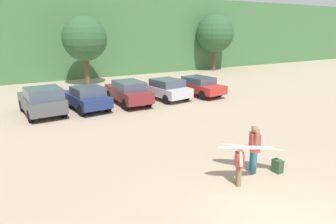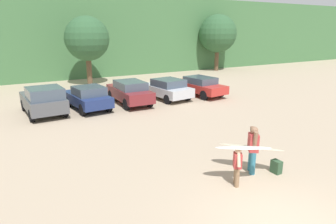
{
  "view_description": "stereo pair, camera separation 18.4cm",
  "coord_description": "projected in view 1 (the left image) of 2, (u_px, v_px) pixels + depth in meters",
  "views": [
    {
      "loc": [
        -5.85,
        -4.08,
        4.74
      ],
      "look_at": [
        0.9,
        7.53,
        1.02
      ],
      "focal_mm": 32.01,
      "sensor_mm": 36.0,
      "label": 1
    },
    {
      "loc": [
        -5.69,
        -4.17,
        4.74
      ],
      "look_at": [
        0.9,
        7.53,
        1.02
      ],
      "focal_mm": 32.01,
      "sensor_mm": 36.0,
      "label": 2
    }
  ],
  "objects": [
    {
      "name": "hillside_ridge",
      "position": [
        51.0,
        36.0,
        32.61
      ],
      "size": [
        108.0,
        12.0,
        8.11
      ],
      "primitive_type": "cube",
      "color": "#427042",
      "rests_on": "ground_plane"
    },
    {
      "name": "tree_ridge_back",
      "position": [
        85.0,
        39.0,
        25.28
      ],
      "size": [
        3.76,
        3.76,
        5.85
      ],
      "color": "brown",
      "rests_on": "ground_plane"
    },
    {
      "name": "tree_left",
      "position": [
        215.0,
        34.0,
        34.49
      ],
      "size": [
        4.31,
        4.31,
        6.4
      ],
      "color": "brown",
      "rests_on": "ground_plane"
    },
    {
      "name": "parked_car_dark_gray",
      "position": [
        42.0,
        100.0,
        16.89
      ],
      "size": [
        2.17,
        4.15,
        1.67
      ],
      "rotation": [
        0.0,
        0.0,
        1.63
      ],
      "color": "#4C4F54",
      "rests_on": "ground_plane"
    },
    {
      "name": "parked_car_navy",
      "position": [
        86.0,
        97.0,
        18.06
      ],
      "size": [
        2.17,
        4.09,
        1.46
      ],
      "rotation": [
        0.0,
        0.0,
        1.68
      ],
      "color": "navy",
      "rests_on": "ground_plane"
    },
    {
      "name": "parked_car_maroon",
      "position": [
        128.0,
        92.0,
        19.44
      ],
      "size": [
        1.81,
        4.39,
        1.53
      ],
      "rotation": [
        0.0,
        0.0,
        1.56
      ],
      "color": "maroon",
      "rests_on": "ground_plane"
    },
    {
      "name": "parked_car_silver",
      "position": [
        165.0,
        88.0,
        20.85
      ],
      "size": [
        2.38,
        4.15,
        1.43
      ],
      "rotation": [
        0.0,
        0.0,
        1.7
      ],
      "color": "silver",
      "rests_on": "ground_plane"
    },
    {
      "name": "parked_car_red",
      "position": [
        197.0,
        85.0,
        22.13
      ],
      "size": [
        2.24,
        4.79,
        1.38
      ],
      "rotation": [
        0.0,
        0.0,
        1.69
      ],
      "color": "#B72D28",
      "rests_on": "ground_plane"
    },
    {
      "name": "person_adult",
      "position": [
        254.0,
        146.0,
        10.07
      ],
      "size": [
        0.52,
        0.71,
        1.64
      ],
      "rotation": [
        0.0,
        0.0,
        2.57
      ],
      "color": "teal",
      "rests_on": "ground_plane"
    },
    {
      "name": "person_child",
      "position": [
        239.0,
        164.0,
        9.27
      ],
      "size": [
        0.41,
        0.55,
        1.27
      ],
      "rotation": [
        0.0,
        0.0,
        2.57
      ],
      "color": "#8C6B4C",
      "rests_on": "ground_plane"
    },
    {
      "name": "surfboard_cream",
      "position": [
        252.0,
        147.0,
        10.24
      ],
      "size": [
        1.92,
        2.01,
        0.22
      ],
      "rotation": [
        0.0,
        0.0,
        2.32
      ],
      "color": "beige"
    },
    {
      "name": "surfboard_white",
      "position": [
        245.0,
        147.0,
        9.15
      ],
      "size": [
        1.73,
        1.3,
        0.16
      ],
      "rotation": [
        0.0,
        0.0,
        2.61
      ],
      "color": "white"
    },
    {
      "name": "backpack_dropped",
      "position": [
        277.0,
        166.0,
        10.22
      ],
      "size": [
        0.24,
        0.34,
        0.45
      ],
      "color": "#2D4C33",
      "rests_on": "ground_plane"
    }
  ]
}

